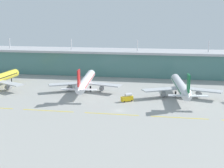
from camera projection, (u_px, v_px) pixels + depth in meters
ground_plane at (119, 111)px, 166.49m from camera, size 600.00×600.00×0.00m
terminal_building at (138, 62)px, 264.88m from camera, size 288.00×34.00×29.76m
airliner_near_middle at (86, 81)px, 208.99m from camera, size 48.51×64.13×18.90m
airliner_far_middle at (181, 87)px, 193.53m from camera, size 48.54×61.66×18.90m
taxiway_stripe_mid_west at (48, 111)px, 166.36m from camera, size 28.00×0.70×0.04m
taxiway_stripe_centre at (111, 114)px, 160.66m from camera, size 28.00×0.70×0.04m
taxiway_stripe_mid_east at (179, 118)px, 154.96m from camera, size 28.00×0.70×0.04m
pushback_tug at (129, 97)px, 190.06m from camera, size 4.35×5.00×1.85m
fuel_truck at (127, 98)px, 183.82m from camera, size 7.31×6.42×4.95m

